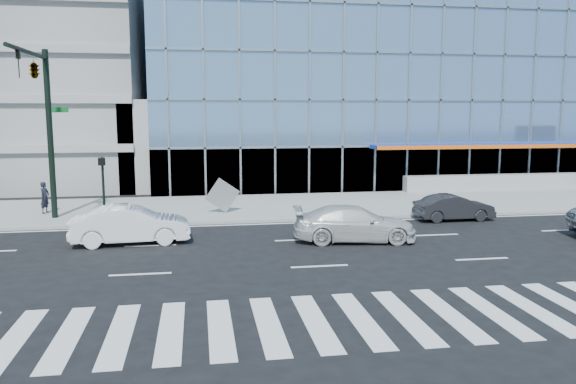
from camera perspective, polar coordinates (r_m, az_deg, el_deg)
name	(u,v)px	position (r m, az deg, el deg)	size (l,w,h in m)	color
ground	(299,240)	(23.30, 1.11, -4.91)	(160.00, 160.00, 0.00)	black
sidewalk	(273,206)	(31.04, -1.52, -1.44)	(120.00, 8.00, 0.15)	gray
theatre_building	(402,86)	(51.63, 11.51, 10.54)	(42.00, 26.00, 15.00)	#7498C1
ramp_block	(170,144)	(40.44, -11.94, 4.82)	(6.00, 8.00, 6.00)	gray
traffic_signal	(39,91)	(27.79, -23.96, 9.33)	(1.14, 5.74, 8.00)	black
ped_signal_post	(103,179)	(27.81, -18.30, 1.31)	(0.30, 0.33, 3.00)	black
white_suv	(355,224)	(23.17, 6.79, -3.20)	(2.03, 5.00, 1.45)	silver
white_sedan	(131,225)	(23.46, -15.69, -3.21)	(1.63, 4.66, 1.54)	white
dark_sedan	(454,207)	(28.54, 16.50, -1.52)	(1.33, 3.81, 1.26)	black
pedestrian	(45,198)	(30.90, -23.48, -0.53)	(0.59, 0.38, 1.60)	black
tilted_panel	(222,195)	(28.65, -6.68, -0.33)	(1.30, 0.06, 1.30)	gray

